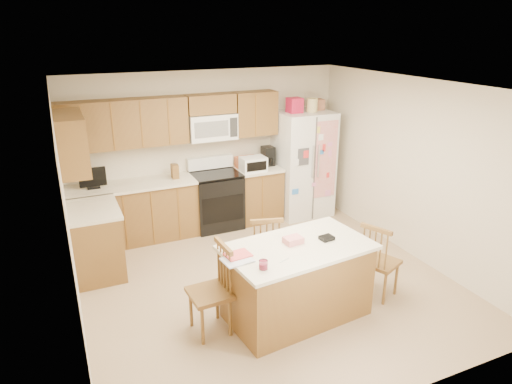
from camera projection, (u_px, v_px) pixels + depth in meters
name	position (u px, v px, depth m)	size (l,w,h in m)	color
ground	(266.00, 282.00, 5.94)	(4.50, 4.50, 0.00)	tan
room_shell	(267.00, 177.00, 5.44)	(4.60, 4.60, 2.52)	beige
cabinetry	(156.00, 184.00, 6.78)	(3.36, 1.56, 2.15)	brown
stove	(216.00, 199.00, 7.44)	(0.76, 0.65, 1.13)	black
refrigerator	(303.00, 163.00, 7.83)	(0.90, 0.79, 2.04)	white
island	(297.00, 281.00, 5.11)	(1.74, 1.11, 0.97)	brown
windsor_chair_left	(212.00, 292.00, 4.84)	(0.44, 0.46, 1.01)	brown
windsor_chair_back	(265.00, 252.00, 5.72)	(0.51, 0.50, 0.98)	brown
windsor_chair_right	(379.00, 262.00, 5.50)	(0.53, 0.54, 0.96)	brown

